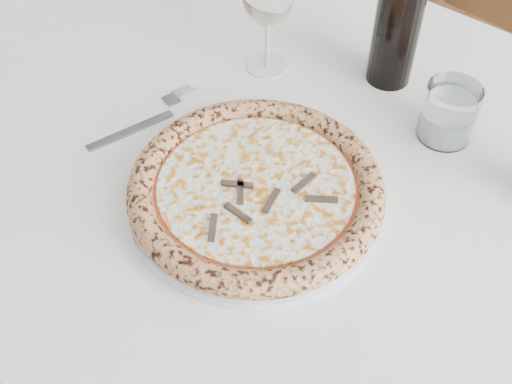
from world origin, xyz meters
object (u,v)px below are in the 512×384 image
(chair_far, at_px, (469,13))
(pizza, at_px, (256,189))
(plate, at_px, (256,198))
(wine_bottle, at_px, (400,11))
(dining_table, at_px, (298,198))
(tumbler, at_px, (448,116))

(chair_far, xyz_separation_m, pizza, (0.08, -0.92, 0.25))
(plate, distance_m, wine_bottle, 0.34)
(dining_table, bearing_deg, wine_bottle, 88.39)
(plate, bearing_deg, dining_table, 90.00)
(dining_table, relative_size, tumbler, 18.98)
(wine_bottle, bearing_deg, pizza, -91.12)
(pizza, xyz_separation_m, tumbler, (0.13, 0.26, 0.01))
(dining_table, relative_size, pizza, 4.91)
(chair_far, bearing_deg, wine_bottle, -82.15)
(chair_far, bearing_deg, pizza, -85.29)
(wine_bottle, bearing_deg, dining_table, -91.61)
(dining_table, xyz_separation_m, chair_far, (-0.08, 0.82, -0.14))
(chair_far, height_order, tumbler, chair_far)
(plate, xyz_separation_m, pizza, (-0.00, -0.00, 0.02))
(chair_far, height_order, plate, chair_far)
(plate, distance_m, pizza, 0.02)
(dining_table, xyz_separation_m, pizza, (-0.00, -0.10, 0.11))
(tumbler, bearing_deg, chair_far, 107.45)
(tumbler, height_order, wine_bottle, wine_bottle)
(pizza, bearing_deg, plate, 16.22)
(plate, height_order, pizza, pizza)
(chair_far, distance_m, tumbler, 0.74)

